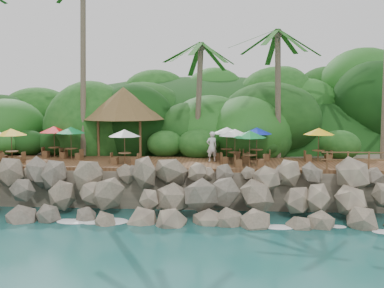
{
  "coord_description": "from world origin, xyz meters",
  "views": [
    {
      "loc": [
        2.04,
        -21.34,
        6.19
      ],
      "look_at": [
        0.0,
        6.0,
        3.4
      ],
      "focal_mm": 42.91,
      "sensor_mm": 36.0,
      "label": 1
    }
  ],
  "objects": [
    {
      "name": "jungle_foliage",
      "position": [
        0.0,
        15.0,
        0.0
      ],
      "size": [
        44.0,
        16.0,
        12.0
      ],
      "primitive_type": null,
      "color": "#143811",
      "rests_on": "ground"
    },
    {
      "name": "seawall",
      "position": [
        0.0,
        2.0,
        1.15
      ],
      "size": [
        29.0,
        4.0,
        2.3
      ],
      "primitive_type": null,
      "color": "gray",
      "rests_on": "ground"
    },
    {
      "name": "palms",
      "position": [
        1.84,
        8.66,
        12.12
      ],
      "size": [
        36.79,
        7.2,
        13.5
      ],
      "color": "brown",
      "rests_on": "ground"
    },
    {
      "name": "palapa",
      "position": [
        -4.97,
        9.63,
        5.79
      ],
      "size": [
        5.63,
        5.63,
        4.6
      ],
      "color": "brown",
      "rests_on": "ground"
    },
    {
      "name": "land_base",
      "position": [
        0.0,
        16.0,
        1.05
      ],
      "size": [
        32.0,
        25.2,
        2.1
      ],
      "primitive_type": "cube",
      "color": "gray",
      "rests_on": "ground"
    },
    {
      "name": "ground",
      "position": [
        0.0,
        0.0,
        0.0
      ],
      "size": [
        140.0,
        140.0,
        0.0
      ],
      "primitive_type": "plane",
      "color": "#19514F",
      "rests_on": "ground"
    },
    {
      "name": "terrace",
      "position": [
        0.0,
        6.0,
        2.2
      ],
      "size": [
        26.0,
        5.0,
        0.2
      ],
      "primitive_type": "cube",
      "color": "brown",
      "rests_on": "land_base"
    },
    {
      "name": "waiter",
      "position": [
        1.18,
        6.39,
        3.21
      ],
      "size": [
        0.78,
        0.66,
        1.82
      ],
      "primitive_type": "imported",
      "rotation": [
        0.0,
        0.0,
        3.53
      ],
      "color": "silver",
      "rests_on": "terrace"
    },
    {
      "name": "foam_line",
      "position": [
        0.0,
        0.3,
        0.03
      ],
      "size": [
        25.2,
        0.8,
        0.06
      ],
      "color": "white",
      "rests_on": "ground"
    },
    {
      "name": "dining_clusters",
      "position": [
        -1.07,
        5.83,
        4.0
      ],
      "size": [
        25.49,
        4.86,
        2.05
      ],
      "color": "brown",
      "rests_on": "terrace"
    },
    {
      "name": "jungle_hill",
      "position": [
        0.0,
        23.5,
        0.0
      ],
      "size": [
        44.8,
        28.0,
        15.4
      ],
      "primitive_type": "ellipsoid",
      "color": "#143811",
      "rests_on": "ground"
    }
  ]
}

